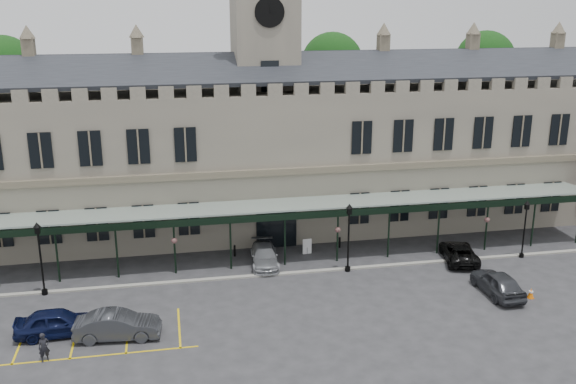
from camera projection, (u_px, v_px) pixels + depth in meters
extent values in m
plane|color=#2B2B2E|center=(306.00, 309.00, 40.85)|extent=(140.00, 140.00, 0.00)
cube|color=#6D675B|center=(266.00, 159.00, 54.19)|extent=(60.00, 10.00, 12.00)
cube|color=brown|center=(276.00, 172.00, 49.26)|extent=(60.00, 0.35, 0.50)
cube|color=black|center=(270.00, 68.00, 49.60)|extent=(60.00, 4.77, 2.20)
cube|color=black|center=(260.00, 62.00, 54.31)|extent=(60.00, 4.77, 2.20)
cube|color=black|center=(276.00, 224.00, 50.57)|extent=(3.20, 0.18, 3.80)
cube|color=#6D675B|center=(265.00, 100.00, 52.76)|extent=(5.00, 5.00, 22.00)
cylinder|color=silver|center=(269.00, 12.00, 48.34)|extent=(2.20, 0.12, 2.20)
cylinder|color=black|center=(270.00, 12.00, 48.28)|extent=(2.30, 0.04, 2.30)
cube|color=black|center=(270.00, 79.00, 49.78)|extent=(1.40, 0.12, 2.80)
cube|color=#8C9E93|center=(280.00, 205.00, 48.15)|extent=(50.00, 4.00, 0.40)
cube|color=black|center=(285.00, 217.00, 46.34)|extent=(50.00, 0.18, 0.50)
cube|color=gray|center=(289.00, 273.00, 46.01)|extent=(60.00, 0.40, 0.12)
cylinder|color=#332314|center=(13.00, 147.00, 58.69)|extent=(0.70, 0.70, 12.00)
sphere|color=black|center=(4.00, 69.00, 56.69)|extent=(6.00, 6.00, 6.00)
cylinder|color=#332314|center=(331.00, 134.00, 64.10)|extent=(0.70, 0.70, 12.00)
sphere|color=black|center=(332.00, 63.00, 62.10)|extent=(6.00, 6.00, 6.00)
cylinder|color=#332314|center=(479.00, 129.00, 66.99)|extent=(0.70, 0.70, 12.00)
sphere|color=black|center=(485.00, 61.00, 64.98)|extent=(6.00, 6.00, 6.00)
cylinder|color=black|center=(45.00, 292.00, 42.78)|extent=(0.40, 0.40, 0.33)
cylinder|color=black|center=(41.00, 264.00, 42.20)|extent=(0.13, 0.13, 4.39)
cube|color=black|center=(37.00, 230.00, 41.52)|extent=(0.31, 0.31, 0.44)
cone|color=black|center=(37.00, 225.00, 41.41)|extent=(0.48, 0.48, 0.33)
cylinder|color=black|center=(348.00, 269.00, 46.48)|extent=(0.40, 0.40, 0.33)
cylinder|color=black|center=(348.00, 243.00, 45.89)|extent=(0.13, 0.13, 4.42)
cube|color=black|center=(349.00, 211.00, 45.21)|extent=(0.31, 0.31, 0.44)
cone|color=black|center=(349.00, 206.00, 45.10)|extent=(0.49, 0.49, 0.33)
cylinder|color=black|center=(521.00, 255.00, 48.97)|extent=(0.35, 0.35, 0.29)
cylinder|color=black|center=(524.00, 233.00, 48.45)|extent=(0.12, 0.12, 3.92)
cube|color=black|center=(527.00, 207.00, 47.85)|extent=(0.27, 0.27, 0.39)
cone|color=black|center=(527.00, 202.00, 47.75)|extent=(0.43, 0.43, 0.29)
cube|color=orange|center=(530.00, 298.00, 42.31)|extent=(0.37, 0.37, 0.04)
cone|color=orange|center=(531.00, 293.00, 42.21)|extent=(0.43, 0.43, 0.69)
cylinder|color=silver|center=(531.00, 292.00, 42.19)|extent=(0.28, 0.28, 0.10)
cylinder|color=black|center=(307.00, 251.00, 49.64)|extent=(0.06, 0.06, 0.51)
cube|color=silver|center=(307.00, 246.00, 49.54)|extent=(0.71, 0.12, 1.22)
cylinder|color=black|center=(235.00, 251.00, 49.09)|extent=(0.16, 0.16, 0.90)
cylinder|color=black|center=(340.00, 242.00, 50.82)|extent=(0.15, 0.15, 0.87)
imported|color=black|center=(57.00, 322.00, 37.40)|extent=(4.87, 2.17, 1.63)
imported|color=#313338|center=(118.00, 325.00, 37.07)|extent=(5.04, 2.11, 1.62)
imported|color=#929599|center=(264.00, 256.00, 47.46)|extent=(2.32, 4.92, 1.39)
imported|color=black|center=(459.00, 252.00, 48.17)|extent=(3.25, 5.29, 1.37)
imported|color=#313338|center=(498.00, 283.00, 42.63)|extent=(2.02, 4.82, 1.63)
imported|color=black|center=(44.00, 347.00, 34.68)|extent=(0.70, 0.59, 1.65)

